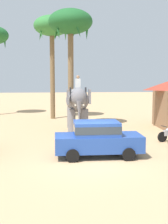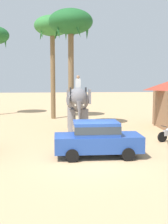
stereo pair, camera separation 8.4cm
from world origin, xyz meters
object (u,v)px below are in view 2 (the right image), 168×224
Objects in this scene: car_sedan_foreground at (97,137)px; palm_tree_behind_elephant at (71,25)px; elephant_with_mahout at (78,103)px; palm_tree_near_hut at (52,29)px.

palm_tree_behind_elephant is (-0.76, 8.48, 6.55)m from car_sedan_foreground.
car_sedan_foreground is at bearing -86.95° from elephant_with_mahout.
car_sedan_foreground is 0.45× the size of palm_tree_near_hut.
elephant_with_mahout is 5.68m from palm_tree_behind_elephant.
car_sedan_foreground is 15.32m from palm_tree_near_hut.
palm_tree_behind_elephant is 5.18m from palm_tree_near_hut.
elephant_with_mahout is 8.88m from palm_tree_near_hut.
palm_tree_behind_elephant is (-0.38, 1.39, 5.49)m from elephant_with_mahout.
palm_tree_behind_elephant reaches higher than elephant_with_mahout.
palm_tree_behind_elephant is 0.95× the size of palm_tree_near_hut.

